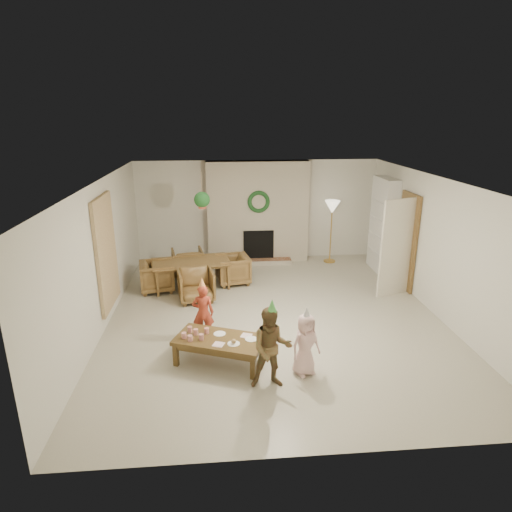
{
  "coord_description": "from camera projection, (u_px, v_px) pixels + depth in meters",
  "views": [
    {
      "loc": [
        -0.98,
        -7.31,
        3.57
      ],
      "look_at": [
        -0.3,
        0.4,
        1.05
      ],
      "focal_mm": 30.68,
      "sensor_mm": 36.0,
      "label": 1
    }
  ],
  "objects": [
    {
      "name": "floor",
      "position": [
        274.0,
        316.0,
        8.11
      ],
      "size": [
        7.0,
        7.0,
        0.0
      ],
      "primitive_type": "plane",
      "color": "#B7B29E",
      "rests_on": "ground"
    },
    {
      "name": "ceiling",
      "position": [
        276.0,
        181.0,
        7.33
      ],
      "size": [
        7.0,
        7.0,
        0.0
      ],
      "primitive_type": "plane",
      "rotation": [
        3.14,
        0.0,
        0.0
      ],
      "color": "white",
      "rests_on": "wall_back"
    },
    {
      "name": "wall_back",
      "position": [
        257.0,
        210.0,
        11.04
      ],
      "size": [
        7.0,
        0.0,
        7.0
      ],
      "primitive_type": "plane",
      "rotation": [
        1.57,
        0.0,
        0.0
      ],
      "color": "silver",
      "rests_on": "floor"
    },
    {
      "name": "wall_front",
      "position": [
        319.0,
        356.0,
        4.41
      ],
      "size": [
        7.0,
        0.0,
        7.0
      ],
      "primitive_type": "plane",
      "rotation": [
        -1.57,
        0.0,
        0.0
      ],
      "color": "silver",
      "rests_on": "floor"
    },
    {
      "name": "wall_left",
      "position": [
        101.0,
        256.0,
        7.47
      ],
      "size": [
        0.0,
        7.0,
        7.0
      ],
      "primitive_type": "plane",
      "rotation": [
        1.57,
        0.0,
        1.57
      ],
      "color": "silver",
      "rests_on": "floor"
    },
    {
      "name": "wall_right",
      "position": [
        438.0,
        247.0,
        7.97
      ],
      "size": [
        0.0,
        7.0,
        7.0
      ],
      "primitive_type": "plane",
      "rotation": [
        1.57,
        0.0,
        -1.57
      ],
      "color": "silver",
      "rests_on": "floor"
    },
    {
      "name": "fireplace_mass",
      "position": [
        258.0,
        212.0,
        10.85
      ],
      "size": [
        2.5,
        0.4,
        2.5
      ],
      "primitive_type": "cube",
      "color": "#5A1D18",
      "rests_on": "floor"
    },
    {
      "name": "fireplace_hearth",
      "position": [
        259.0,
        262.0,
        10.88
      ],
      "size": [
        1.6,
        0.3,
        0.12
      ],
      "primitive_type": "cube",
      "color": "brown",
      "rests_on": "floor"
    },
    {
      "name": "fireplace_firebox",
      "position": [
        258.0,
        245.0,
        10.92
      ],
      "size": [
        0.75,
        0.12,
        0.75
      ],
      "primitive_type": "cube",
      "color": "black",
      "rests_on": "floor"
    },
    {
      "name": "fireplace_wreath",
      "position": [
        259.0,
        202.0,
        10.54
      ],
      "size": [
        0.54,
        0.1,
        0.54
      ],
      "primitive_type": "torus",
      "rotation": [
        1.57,
        0.0,
        0.0
      ],
      "color": "#194320",
      "rests_on": "fireplace_mass"
    },
    {
      "name": "floor_lamp_base",
      "position": [
        329.0,
        261.0,
        11.09
      ],
      "size": [
        0.29,
        0.29,
        0.03
      ],
      "primitive_type": "cylinder",
      "color": "gold",
      "rests_on": "floor"
    },
    {
      "name": "floor_lamp_post",
      "position": [
        331.0,
        234.0,
        10.87
      ],
      "size": [
        0.03,
        0.03,
        1.41
      ],
      "primitive_type": "cylinder",
      "color": "gold",
      "rests_on": "floor"
    },
    {
      "name": "floor_lamp_shade",
      "position": [
        332.0,
        207.0,
        10.66
      ],
      "size": [
        0.37,
        0.37,
        0.31
      ],
      "primitive_type": "cone",
      "rotation": [
        3.14,
        0.0,
        0.0
      ],
      "color": "beige",
      "rests_on": "floor_lamp_post"
    },
    {
      "name": "bookshelf_carcass",
      "position": [
        383.0,
        225.0,
        10.18
      ],
      "size": [
        0.3,
        1.0,
        2.2
      ],
      "primitive_type": "cube",
      "color": "white",
      "rests_on": "floor"
    },
    {
      "name": "bookshelf_shelf_a",
      "position": [
        380.0,
        252.0,
        10.38
      ],
      "size": [
        0.3,
        0.92,
        0.03
      ],
      "primitive_type": "cube",
      "color": "white",
      "rests_on": "bookshelf_carcass"
    },
    {
      "name": "bookshelf_shelf_b",
      "position": [
        381.0,
        236.0,
        10.26
      ],
      "size": [
        0.3,
        0.92,
        0.03
      ],
      "primitive_type": "cube",
      "color": "white",
      "rests_on": "bookshelf_carcass"
    },
    {
      "name": "bookshelf_shelf_c",
      "position": [
        383.0,
        219.0,
        10.13
      ],
      "size": [
        0.3,
        0.92,
        0.03
      ],
      "primitive_type": "cube",
      "color": "white",
      "rests_on": "bookshelf_carcass"
    },
    {
      "name": "bookshelf_shelf_d",
      "position": [
        384.0,
        202.0,
        10.01
      ],
      "size": [
        0.3,
        0.92,
        0.03
      ],
      "primitive_type": "cube",
      "color": "white",
      "rests_on": "bookshelf_carcass"
    },
    {
      "name": "books_row_lower",
      "position": [
        382.0,
        248.0,
        10.19
      ],
      "size": [
        0.2,
        0.4,
        0.24
      ],
      "primitive_type": "cube",
      "color": "#B7213A",
      "rests_on": "bookshelf_shelf_a"
    },
    {
      "name": "books_row_mid",
      "position": [
        380.0,
        229.0,
        10.26
      ],
      "size": [
        0.2,
        0.44,
        0.24
      ],
      "primitive_type": "cube",
      "color": "navy",
      "rests_on": "bookshelf_shelf_b"
    },
    {
      "name": "books_row_upper",
      "position": [
        384.0,
        214.0,
        10.0
      ],
      "size": [
        0.2,
        0.36,
        0.22
      ],
      "primitive_type": "cube",
      "color": "#AF8C25",
      "rests_on": "bookshelf_shelf_c"
    },
    {
      "name": "door_frame",
      "position": [
        407.0,
        241.0,
        9.17
      ],
      "size": [
        0.05,
        0.86,
        2.04
      ],
      "primitive_type": "cube",
      "color": "brown",
      "rests_on": "floor"
    },
    {
      "name": "door_leaf",
      "position": [
        397.0,
        248.0,
        8.79
      ],
      "size": [
        0.77,
        0.32,
        2.0
      ],
      "primitive_type": "cube",
      "rotation": [
        0.0,
        0.0,
        -1.22
      ],
      "color": "beige",
      "rests_on": "floor"
    },
    {
      "name": "curtain_panel",
      "position": [
        106.0,
        253.0,
        7.66
      ],
      "size": [
        0.06,
        1.2,
        2.0
      ],
      "primitive_type": "cube",
      "color": "#CABA8F",
      "rests_on": "wall_left"
    },
    {
      "name": "dining_table",
      "position": [
        192.0,
        274.0,
        9.38
      ],
      "size": [
        1.77,
        1.18,
        0.58
      ],
      "primitive_type": "imported",
      "rotation": [
        0.0,
        0.0,
        0.17
      ],
      "color": "brown",
      "rests_on": "floor"
    },
    {
      "name": "dining_chair_near",
      "position": [
        196.0,
        285.0,
        8.71
      ],
      "size": [
        0.79,
        0.81,
        0.64
      ],
      "primitive_type": "imported",
      "rotation": [
        0.0,
        0.0,
        0.17
      ],
      "color": "brown",
      "rests_on": "floor"
    },
    {
      "name": "dining_chair_far",
      "position": [
        188.0,
        263.0,
        10.03
      ],
      "size": [
        0.79,
        0.81,
        0.64
      ],
      "primitive_type": "imported",
      "rotation": [
        0.0,
        0.0,
        3.32
      ],
      "color": "brown",
      "rests_on": "floor"
    },
    {
      "name": "dining_chair_left",
      "position": [
        157.0,
        276.0,
        9.19
      ],
      "size": [
        0.81,
        0.79,
        0.64
      ],
      "primitive_type": "imported",
      "rotation": [
        0.0,
        0.0,
        1.75
      ],
      "color": "brown",
      "rests_on": "floor"
    },
    {
      "name": "dining_chair_right",
      "position": [
        233.0,
        269.0,
        9.59
      ],
      "size": [
        0.81,
        0.79,
        0.64
      ],
      "primitive_type": "imported",
      "rotation": [
        0.0,
        0.0,
        -1.4
      ],
      "color": "brown",
      "rests_on": "floor"
    },
    {
      "name": "hanging_plant_cord",
      "position": [
        202.0,
        188.0,
        8.75
      ],
      "size": [
        0.01,
        0.01,
        0.7
      ],
      "primitive_type": "cylinder",
      "color": "tan",
      "rests_on": "ceiling"
    },
    {
      "name": "hanging_plant_pot",
      "position": [
        202.0,
        206.0,
        8.86
      ],
      "size": [
        0.16,
        0.16,
        0.12
      ],
      "primitive_type": "cylinder",
      "color": "#AE4F38",
      "rests_on": "hanging_plant_cord"
    },
    {
      "name": "hanging_plant_foliage",
      "position": [
        202.0,
        200.0,
        8.83
      ],
      "size": [
        0.32,
        0.32,
        0.32
      ],
      "primitive_type": "sphere",
      "color": "#17471D",
      "rests_on": "hanging_plant_pot"
    },
    {
      "name": "coffee_table_top",
      "position": [
        220.0,
        340.0,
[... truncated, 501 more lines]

